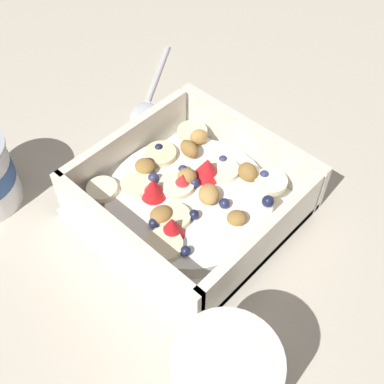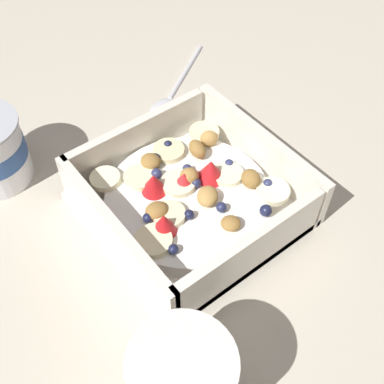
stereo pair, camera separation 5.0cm
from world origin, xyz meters
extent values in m
plane|color=beige|center=(0.00, 0.00, 0.00)|extent=(2.40, 2.40, 0.00)
cube|color=white|center=(-0.01, 0.00, 0.01)|extent=(0.20, 0.20, 0.01)
cube|color=white|center=(-0.01, -0.10, 0.03)|extent=(0.20, 0.01, 0.06)
cube|color=white|center=(-0.01, 0.09, 0.03)|extent=(0.20, 0.01, 0.06)
cube|color=white|center=(-0.10, 0.00, 0.03)|extent=(0.01, 0.18, 0.06)
cube|color=white|center=(0.09, 0.00, 0.03)|extent=(0.01, 0.18, 0.06)
cylinder|color=white|center=(-0.01, 0.00, 0.02)|extent=(0.17, 0.17, 0.02)
cylinder|color=#F7EFC6|center=(0.06, 0.06, 0.03)|extent=(0.04, 0.04, 0.01)
cylinder|color=#F7EFC6|center=(-0.01, -0.05, 0.03)|extent=(0.05, 0.05, 0.01)
cylinder|color=beige|center=(0.05, -0.07, 0.03)|extent=(0.05, 0.05, 0.01)
cylinder|color=#F7EFC6|center=(0.01, 0.00, 0.03)|extent=(0.05, 0.05, 0.01)
cylinder|color=#F7EFC6|center=(-0.06, -0.07, 0.03)|extent=(0.05, 0.05, 0.01)
cylinder|color=#F4EAB7|center=(-0.03, 0.06, 0.03)|extent=(0.05, 0.05, 0.01)
cylinder|color=beige|center=(0.06, -0.02, 0.03)|extent=(0.05, 0.05, 0.01)
cylinder|color=#F4EAB7|center=(0.04, 0.03, 0.03)|extent=(0.05, 0.05, 0.01)
cylinder|color=#F4EAB7|center=(-0.01, 0.03, 0.03)|extent=(0.04, 0.04, 0.01)
cone|color=red|center=(-0.03, 0.04, 0.04)|extent=(0.04, 0.04, 0.02)
cone|color=red|center=(0.01, -0.01, 0.04)|extent=(0.03, 0.03, 0.02)
cone|color=red|center=(0.00, -0.03, 0.04)|extent=(0.03, 0.03, 0.03)
cone|color=red|center=(0.02, 0.02, 0.04)|extent=(0.04, 0.04, 0.02)
sphere|color=#191E3D|center=(0.05, 0.00, 0.03)|extent=(0.01, 0.01, 0.01)
sphere|color=navy|center=(0.02, -0.02, 0.03)|extent=(0.01, 0.01, 0.01)
sphere|color=#191E3D|center=(-0.01, 0.05, 0.03)|extent=(0.01, 0.01, 0.01)
sphere|color=#191E3D|center=(-0.07, -0.05, 0.03)|extent=(0.01, 0.01, 0.01)
sphere|color=navy|center=(-0.05, -0.07, 0.03)|extent=(0.01, 0.01, 0.01)
sphere|color=navy|center=(0.04, 0.01, 0.03)|extent=(0.01, 0.01, 0.01)
sphere|color=#23284C|center=(-0.04, -0.01, 0.03)|extent=(0.01, 0.01, 0.01)
sphere|color=navy|center=(0.00, -0.06, 0.03)|extent=(0.01, 0.01, 0.01)
sphere|color=#191E3D|center=(0.06, -0.02, 0.03)|extent=(0.01, 0.01, 0.01)
sphere|color=#191E3D|center=(-0.05, 0.05, 0.03)|extent=(0.01, 0.01, 0.01)
sphere|color=#23284C|center=(0.00, -0.01, 0.03)|extent=(0.01, 0.01, 0.01)
sphere|color=#191E3D|center=(-0.03, 0.02, 0.03)|extent=(0.01, 0.01, 0.01)
ellipsoid|color=olive|center=(0.05, 0.01, 0.04)|extent=(0.03, 0.03, 0.02)
ellipsoid|color=tan|center=(-0.02, -0.01, 0.04)|extent=(0.03, 0.03, 0.02)
ellipsoid|color=olive|center=(0.04, -0.04, 0.04)|extent=(0.03, 0.02, 0.02)
ellipsoid|color=tan|center=(0.04, -0.06, 0.04)|extent=(0.02, 0.03, 0.02)
ellipsoid|color=olive|center=(-0.03, -0.06, 0.04)|extent=(0.03, 0.02, 0.02)
ellipsoid|color=olive|center=(-0.01, 0.04, 0.03)|extent=(0.02, 0.03, 0.01)
ellipsoid|color=#AD7F42|center=(0.01, -0.01, 0.04)|extent=(0.03, 0.03, 0.02)
ellipsoid|color=olive|center=(-0.06, -0.01, 0.03)|extent=(0.03, 0.03, 0.01)
ellipsoid|color=silver|center=(0.15, -0.07, 0.00)|extent=(0.05, 0.06, 0.01)
cylinder|color=silver|center=(0.19, -0.15, 0.00)|extent=(0.07, 0.11, 0.01)
camera|label=1|loc=(-0.22, 0.23, 0.42)|focal=45.49mm
camera|label=2|loc=(-0.26, 0.19, 0.42)|focal=45.49mm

